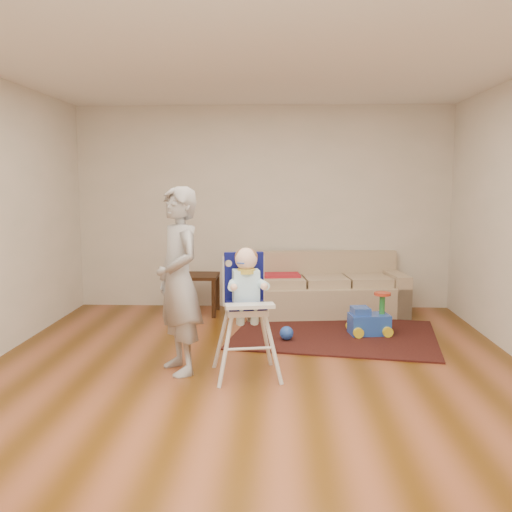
{
  "coord_description": "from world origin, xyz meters",
  "views": [
    {
      "loc": [
        0.22,
        -4.92,
        1.69
      ],
      "look_at": [
        0.0,
        0.4,
        1.0
      ],
      "focal_mm": 40.0,
      "sensor_mm": 36.0,
      "label": 1
    }
  ],
  "objects_px": {
    "sofa": "(324,284)",
    "side_table": "(198,294)",
    "toy_ball": "(287,333)",
    "adult": "(179,281)",
    "ride_on_toy": "(369,313)",
    "high_chair": "(246,315)"
  },
  "relations": [
    {
      "from": "sofa",
      "to": "side_table",
      "type": "height_order",
      "value": "sofa"
    },
    {
      "from": "sofa",
      "to": "side_table",
      "type": "relative_size",
      "value": 4.1
    },
    {
      "from": "sofa",
      "to": "toy_ball",
      "type": "distance_m",
      "value": 1.41
    },
    {
      "from": "side_table",
      "to": "adult",
      "type": "xyz_separation_m",
      "value": [
        0.15,
        -2.27,
        0.57
      ]
    },
    {
      "from": "side_table",
      "to": "toy_ball",
      "type": "bearing_deg",
      "value": -48.24
    },
    {
      "from": "sofa",
      "to": "side_table",
      "type": "bearing_deg",
      "value": 174.23
    },
    {
      "from": "side_table",
      "to": "toy_ball",
      "type": "relative_size",
      "value": 3.47
    },
    {
      "from": "side_table",
      "to": "ride_on_toy",
      "type": "bearing_deg",
      "value": -25.71
    },
    {
      "from": "toy_ball",
      "to": "high_chair",
      "type": "relative_size",
      "value": 0.13
    },
    {
      "from": "sofa",
      "to": "adult",
      "type": "bearing_deg",
      "value": -129.34
    },
    {
      "from": "toy_ball",
      "to": "high_chair",
      "type": "bearing_deg",
      "value": -108.48
    },
    {
      "from": "sofa",
      "to": "adult",
      "type": "xyz_separation_m",
      "value": [
        -1.47,
        -2.3,
        0.44
      ]
    },
    {
      "from": "high_chair",
      "to": "adult",
      "type": "height_order",
      "value": "adult"
    },
    {
      "from": "ride_on_toy",
      "to": "adult",
      "type": "xyz_separation_m",
      "value": [
        -1.89,
        -1.29,
        0.57
      ]
    },
    {
      "from": "side_table",
      "to": "toy_ball",
      "type": "distance_m",
      "value": 1.7
    },
    {
      "from": "ride_on_toy",
      "to": "adult",
      "type": "relative_size",
      "value": 0.28
    },
    {
      "from": "side_table",
      "to": "adult",
      "type": "distance_m",
      "value": 2.34
    },
    {
      "from": "side_table",
      "to": "high_chair",
      "type": "height_order",
      "value": "high_chair"
    },
    {
      "from": "side_table",
      "to": "ride_on_toy",
      "type": "height_order",
      "value": "side_table"
    },
    {
      "from": "high_chair",
      "to": "adult",
      "type": "relative_size",
      "value": 0.69
    },
    {
      "from": "side_table",
      "to": "sofa",
      "type": "bearing_deg",
      "value": 0.99
    },
    {
      "from": "toy_ball",
      "to": "high_chair",
      "type": "xyz_separation_m",
      "value": [
        -0.37,
        -1.1,
        0.46
      ]
    }
  ]
}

